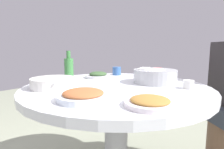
# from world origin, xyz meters

# --- Properties ---
(round_dining_table) EXTENTS (1.15, 1.15, 0.75)m
(round_dining_table) POSITION_xyz_m (0.00, 0.00, 0.60)
(round_dining_table) COLOR #99999E
(round_dining_table) RESTS_ON ground
(rice_bowl) EXTENTS (0.29, 0.29, 0.10)m
(rice_bowl) POSITION_xyz_m (0.23, -0.15, 0.80)
(rice_bowl) COLOR #B2B5BA
(rice_bowl) RESTS_ON round_dining_table
(soup_bowl) EXTENTS (0.26, 0.26, 0.06)m
(soup_bowl) POSITION_xyz_m (-0.31, 0.23, 0.78)
(soup_bowl) COLOR silver
(soup_bowl) RESTS_ON round_dining_table
(dish_greens) EXTENTS (0.21, 0.21, 0.05)m
(dish_greens) POSITION_xyz_m (0.14, 0.30, 0.77)
(dish_greens) COLOR silver
(dish_greens) RESTS_ON round_dining_table
(dish_tofu_braise) EXTENTS (0.21, 0.21, 0.04)m
(dish_tofu_braise) POSITION_xyz_m (-0.24, -0.37, 0.77)
(dish_tofu_braise) COLOR white
(dish_tofu_braise) RESTS_ON round_dining_table
(dish_stirfry) EXTENTS (0.24, 0.24, 0.05)m
(dish_stirfry) POSITION_xyz_m (-0.36, -0.10, 0.77)
(dish_stirfry) COLOR silver
(dish_stirfry) RESTS_ON round_dining_table
(green_bottle) EXTENTS (0.07, 0.07, 0.22)m
(green_bottle) POSITION_xyz_m (-0.08, 0.39, 0.84)
(green_bottle) COLOR #38763A
(green_bottle) RESTS_ON round_dining_table
(tea_cup_near) EXTENTS (0.07, 0.07, 0.07)m
(tea_cup_near) POSITION_xyz_m (0.36, 0.29, 0.79)
(tea_cup_near) COLOR #345D9C
(tea_cup_near) RESTS_ON round_dining_table
(tea_cup_far) EXTENTS (0.07, 0.07, 0.07)m
(tea_cup_far) POSITION_xyz_m (0.52, -0.02, 0.79)
(tea_cup_far) COLOR #C7494C
(tea_cup_far) RESTS_ON round_dining_table
(tea_cup_side) EXTENTS (0.06, 0.06, 0.05)m
(tea_cup_side) POSITION_xyz_m (0.19, -0.39, 0.78)
(tea_cup_side) COLOR white
(tea_cup_side) RESTS_ON round_dining_table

